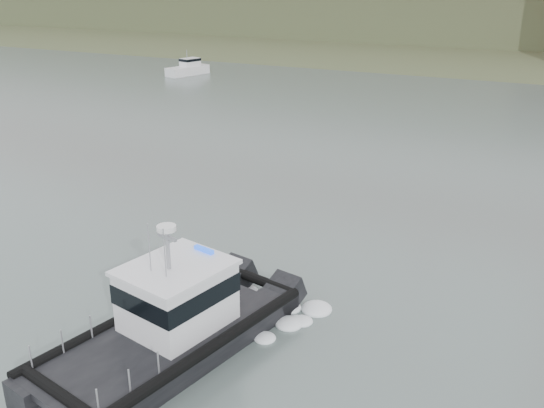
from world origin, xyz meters
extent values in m
plane|color=#485551|center=(0.00, 0.00, 0.00)|extent=(400.00, 400.00, 0.00)
cube|color=#394628|center=(0.00, 92.00, 0.00)|extent=(500.00, 44.72, 16.25)
cube|color=#394628|center=(0.00, 120.00, 6.00)|extent=(500.00, 70.00, 18.00)
cube|color=black|center=(-1.10, -1.31, 0.44)|extent=(3.72, 11.56, 1.26)
cube|color=black|center=(1.67, -1.90, 0.44)|extent=(3.72, 11.56, 1.26)
cube|color=black|center=(0.17, -2.12, 0.94)|extent=(6.16, 10.61, 0.26)
cube|color=white|center=(0.39, -1.09, 2.27)|extent=(3.86, 4.34, 2.41)
cube|color=black|center=(0.39, -1.09, 2.71)|extent=(3.93, 4.42, 0.79)
cube|color=white|center=(0.39, -1.09, 3.56)|extent=(4.11, 4.59, 0.17)
cylinder|color=gray|center=(0.32, -1.40, 4.42)|extent=(0.17, 0.17, 1.89)
cylinder|color=white|center=(0.32, -1.40, 5.32)|extent=(0.73, 0.73, 0.19)
cube|color=white|center=(-38.07, 57.15, 0.56)|extent=(3.95, 7.10, 1.35)
cube|color=white|center=(-37.92, 57.69, 1.69)|extent=(2.45, 3.08, 1.35)
cube|color=black|center=(-37.92, 57.69, 2.14)|extent=(2.52, 3.15, 0.39)
cylinder|color=gray|center=(-38.07, 57.15, 2.92)|extent=(0.09, 0.09, 1.35)
camera|label=1|loc=(12.89, -18.06, 14.13)|focal=40.00mm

